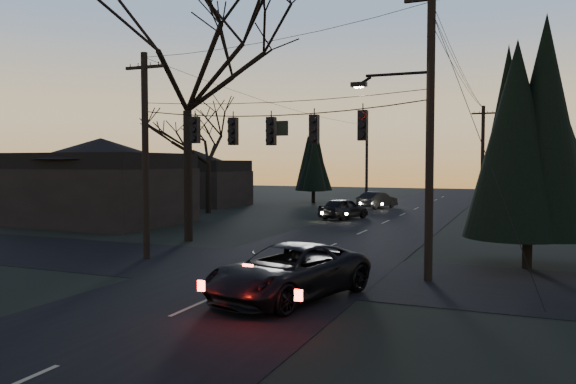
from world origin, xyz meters
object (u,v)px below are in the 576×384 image
at_px(utility_pole_far_l, 366,202).
at_px(sedan_oncoming_b, 377,200).
at_px(utility_pole_left, 147,259).
at_px(evergreen_right, 530,135).
at_px(utility_pole_right, 428,281).
at_px(bare_tree_left, 187,58).
at_px(suv_near, 288,272).
at_px(sedan_oncoming_a, 344,209).
at_px(utility_pole_far_r, 482,213).

relative_size(utility_pole_far_l, sedan_oncoming_b, 1.85).
xyz_separation_m(utility_pole_far_l, sedan_oncoming_b, (2.80, -6.97, 0.71)).
distance_m(utility_pole_left, evergreen_right, 15.91).
xyz_separation_m(utility_pole_right, bare_tree_left, (-12.77, 5.18, 9.24)).
distance_m(utility_pole_left, suv_near, 9.08).
relative_size(suv_near, sedan_oncoming_a, 1.30).
height_order(utility_pole_far_l, evergreen_right, evergreen_right).
distance_m(utility_pole_left, utility_pole_far_r, 30.27).
bearing_deg(utility_pole_far_r, utility_pole_right, -90.00).
distance_m(utility_pole_right, evergreen_right, 7.02).
distance_m(sedan_oncoming_a, sedan_oncoming_b, 10.14).
height_order(suv_near, sedan_oncoming_b, suv_near).
relative_size(utility_pole_right, evergreen_right, 1.13).
bearing_deg(evergreen_right, sedan_oncoming_b, 115.08).
bearing_deg(utility_pole_right, suv_near, -129.99).
height_order(utility_pole_left, utility_pole_far_l, utility_pole_left).
bearing_deg(suv_near, evergreen_right, 66.77).
bearing_deg(evergreen_right, utility_pole_right, -129.28).
height_order(sedan_oncoming_a, sedan_oncoming_b, sedan_oncoming_a).
xyz_separation_m(utility_pole_right, utility_pole_far_r, (0.00, 28.00, 0.00)).
bearing_deg(suv_near, utility_pole_far_r, 100.34).
relative_size(bare_tree_left, evergreen_right, 1.49).
height_order(utility_pole_right, suv_near, utility_pole_right).
distance_m(utility_pole_far_r, suv_near, 32.27).
height_order(bare_tree_left, suv_near, bare_tree_left).
distance_m(utility_pole_left, sedan_oncoming_b, 29.17).
relative_size(utility_pole_left, utility_pole_far_r, 1.00).
distance_m(utility_pole_right, sedan_oncoming_b, 30.31).
height_order(utility_pole_left, utility_pole_far_r, same).
height_order(utility_pole_right, utility_pole_far_r, utility_pole_right).
height_order(utility_pole_left, evergreen_right, evergreen_right).
bearing_deg(utility_pole_right, utility_pole_far_l, 107.72).
relative_size(utility_pole_left, suv_near, 1.51).
distance_m(utility_pole_right, utility_pole_far_l, 37.79).
bearing_deg(evergreen_right, suv_near, -129.65).
xyz_separation_m(evergreen_right, suv_near, (-6.53, -7.87, -4.24)).
bearing_deg(bare_tree_left, evergreen_right, -4.96).
bearing_deg(utility_pole_left, utility_pole_far_r, 67.67).
relative_size(utility_pole_far_l, bare_tree_left, 0.61).
xyz_separation_m(bare_tree_left, sedan_oncoming_a, (4.07, 13.71, -8.50)).
relative_size(bare_tree_left, sedan_oncoming_b, 3.06).
relative_size(utility_pole_far_r, evergreen_right, 0.96).
bearing_deg(utility_pole_far_l, suv_near, -78.60).
relative_size(bare_tree_left, suv_near, 2.35).
bearing_deg(suv_near, sedan_oncoming_b, 115.49).
bearing_deg(utility_pole_right, sedan_oncoming_b, 106.69).
relative_size(utility_pole_far_r, utility_pole_far_l, 1.06).
distance_m(utility_pole_far_r, utility_pole_far_l, 14.01).
xyz_separation_m(utility_pole_left, evergreen_right, (14.61, 3.80, 5.02)).
bearing_deg(bare_tree_left, utility_pole_left, -76.17).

